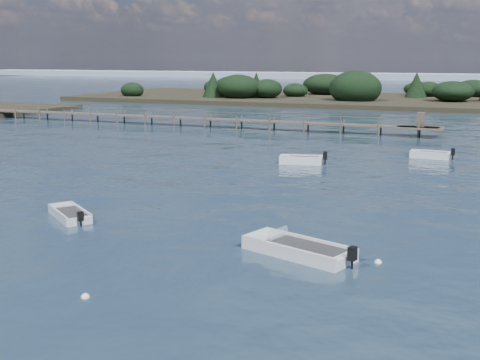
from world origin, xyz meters
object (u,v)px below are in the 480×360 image
at_px(tender_far_white, 301,161).
at_px(jetty, 207,119).
at_px(dinghy_mid_grey, 70,215).
at_px(dinghy_mid_white_a, 298,251).
at_px(tender_far_grey_b, 430,156).

height_order(tender_far_white, jetty, jetty).
bearing_deg(dinghy_mid_grey, tender_far_white, 72.32).
bearing_deg(jetty, tender_far_white, -49.05).
height_order(dinghy_mid_white_a, jetty, jetty).
bearing_deg(tender_far_white, jetty, 130.95).
bearing_deg(tender_far_grey_b, tender_far_white, -144.33).
distance_m(dinghy_mid_white_a, tender_far_grey_b, 29.47).
distance_m(dinghy_mid_grey, tender_far_white, 22.20).
distance_m(tender_far_white, jetty, 28.23).
bearing_deg(dinghy_mid_grey, dinghy_mid_white_a, -5.64).
height_order(dinghy_mid_grey, jetty, jetty).
distance_m(dinghy_mid_white_a, dinghy_mid_grey, 13.32).
relative_size(tender_far_white, jetty, 0.06).
xyz_separation_m(dinghy_mid_white_a, tender_far_grey_b, (3.04, 29.31, 0.01)).
xyz_separation_m(tender_far_white, tender_far_grey_b, (9.55, 6.85, -0.01)).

